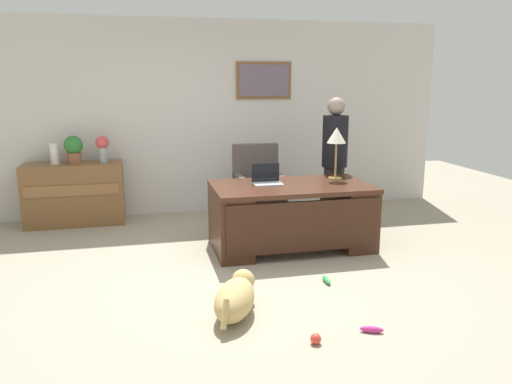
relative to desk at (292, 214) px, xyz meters
The scene contains 15 objects.
ground_plane 1.02m from the desk, 136.94° to the right, with size 12.00×12.00×0.00m, color #9E937F.
back_wall 2.28m from the desk, 109.25° to the left, with size 7.00×0.16×2.70m.
desk is the anchor object (origin of this frame).
credenza 2.97m from the desk, 147.25° to the left, with size 1.25×0.50×0.81m.
armchair 1.05m from the desk, 97.76° to the left, with size 0.60×0.59×1.05m.
person_standing 1.13m from the desk, 41.56° to the left, with size 0.32×0.32×1.66m.
dog_lying 1.81m from the desk, 121.51° to the right, with size 0.53×0.73×0.30m.
laptop 0.49m from the desk, 152.81° to the left, with size 0.32×0.22×0.22m.
desk_lamp 1.02m from the desk, 18.52° to the left, with size 0.22×0.22×0.61m.
vase_with_flowers 2.72m from the desk, 142.62° to the left, with size 0.17×0.17×0.35m.
vase_empty 3.19m from the desk, 149.26° to the left, with size 0.11×0.11×0.27m, color silver.
potted_plant 3.00m from the desk, 146.88° to the left, with size 0.24×0.24×0.36m.
dog_toy_ball 2.20m from the desk, 102.35° to the right, with size 0.08×0.08×0.08m, color #E53F33.
dog_toy_bone 2.09m from the desk, 89.79° to the right, with size 0.18×0.05×0.05m, color #D8338C.
dog_toy_plush 1.12m from the desk, 88.68° to the right, with size 0.19×0.05×0.05m, color green.
Camera 1 is at (-0.96, -4.65, 1.87)m, focal length 35.66 mm.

